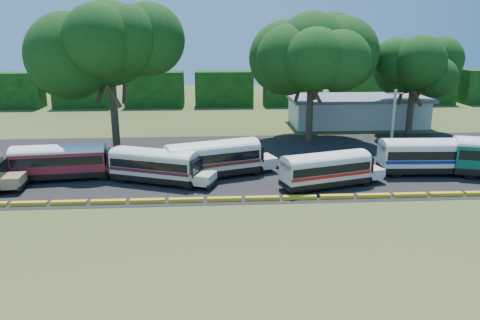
{
  "coord_description": "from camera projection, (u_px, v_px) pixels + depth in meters",
  "views": [
    {
      "loc": [
        -2.5,
        -33.62,
        13.13
      ],
      "look_at": [
        0.06,
        6.0,
        1.92
      ],
      "focal_mm": 35.0,
      "sensor_mm": 36.0,
      "label": 1
    }
  ],
  "objects": [
    {
      "name": "curb",
      "position": [
        243.0,
        199.0,
        36.93
      ],
      "size": [
        53.7,
        0.45,
        0.3
      ],
      "color": "#F2AB1C",
      "rests_on": "ground"
    },
    {
      "name": "bus_cream_west",
      "position": [
        156.0,
        164.0,
        40.68
      ],
      "size": [
        9.53,
        5.51,
        3.07
      ],
      "rotation": [
        0.0,
        0.0,
        -0.37
      ],
      "color": "black",
      "rests_on": "ground"
    },
    {
      "name": "bus_red",
      "position": [
        62.0,
        160.0,
        41.64
      ],
      "size": [
        10.0,
        3.49,
        3.22
      ],
      "rotation": [
        0.0,
        0.0,
        0.11
      ],
      "color": "black",
      "rests_on": "ground"
    },
    {
      "name": "ground",
      "position": [
        244.0,
        205.0,
        36.01
      ],
      "size": [
        160.0,
        160.0,
        0.0
      ],
      "primitive_type": "plane",
      "color": "#2E4918",
      "rests_on": "ground"
    },
    {
      "name": "terminal_building",
      "position": [
        357.0,
        111.0,
        65.39
      ],
      "size": [
        19.0,
        9.0,
        4.0
      ],
      "color": "beige",
      "rests_on": "ground"
    },
    {
      "name": "treeline_backdrop",
      "position": [
        224.0,
        89.0,
        81.3
      ],
      "size": [
        130.0,
        4.0,
        6.0
      ],
      "color": "black",
      "rests_on": "ground"
    },
    {
      "name": "tree_east",
      "position": [
        415.0,
        67.0,
        58.32
      ],
      "size": [
        8.74,
        8.74,
        11.75
      ],
      "color": "#3B2E1D",
      "rests_on": "ground"
    },
    {
      "name": "asphalt_strip",
      "position": [
        245.0,
        162.0,
        47.6
      ],
      "size": [
        64.0,
        24.0,
        0.02
      ],
      "primitive_type": "cube",
      "color": "black",
      "rests_on": "ground"
    },
    {
      "name": "bus_cream_east",
      "position": [
        215.0,
        157.0,
        42.26
      ],
      "size": [
        10.59,
        5.71,
        3.39
      ],
      "rotation": [
        0.0,
        0.0,
        0.33
      ],
      "color": "black",
      "rests_on": "ground"
    },
    {
      "name": "utility_pole",
      "position": [
        393.0,
        123.0,
        48.15
      ],
      "size": [
        1.6,
        0.3,
        7.13
      ],
      "color": "#99978B",
      "rests_on": "ground"
    },
    {
      "name": "tree_west",
      "position": [
        109.0,
        44.0,
        47.97
      ],
      "size": [
        11.82,
        11.82,
        15.94
      ],
      "color": "#3B2E1D",
      "rests_on": "ground"
    },
    {
      "name": "bus_white_red",
      "position": [
        327.0,
        168.0,
        39.59
      ],
      "size": [
        9.58,
        4.9,
        3.06
      ],
      "rotation": [
        0.0,
        0.0,
        0.3
      ],
      "color": "black",
      "rests_on": "ground"
    },
    {
      "name": "bus_white_blue",
      "position": [
        429.0,
        154.0,
        43.12
      ],
      "size": [
        10.45,
        2.98,
        3.4
      ],
      "rotation": [
        0.0,
        0.0,
        -0.04
      ],
      "color": "black",
      "rests_on": "ground"
    },
    {
      "name": "tree_center",
      "position": [
        312.0,
        50.0,
        53.51
      ],
      "size": [
        11.66,
        11.66,
        15.08
      ],
      "color": "#3B2E1D",
      "rests_on": "ground"
    }
  ]
}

